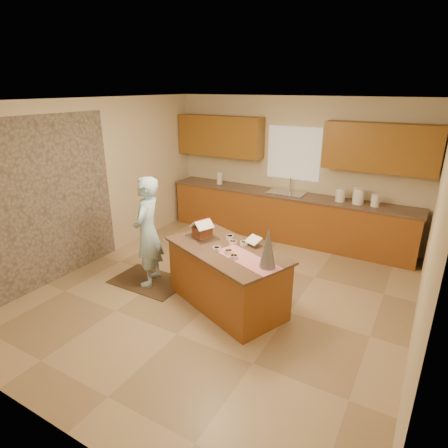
{
  "coord_description": "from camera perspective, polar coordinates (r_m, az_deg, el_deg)",
  "views": [
    {
      "loc": [
        2.41,
        -4.18,
        2.87
      ],
      "look_at": [
        -0.1,
        0.2,
        1.0
      ],
      "focal_mm": 30.02,
      "sensor_mm": 36.0,
      "label": 1
    }
  ],
  "objects": [
    {
      "name": "wall_left",
      "position": [
        6.63,
        -19.33,
        5.92
      ],
      "size": [
        5.5,
        5.5,
        0.0
      ],
      "primitive_type": "plane",
      "color": "beige",
      "rests_on": "floor"
    },
    {
      "name": "cookbook",
      "position": [
        5.05,
        4.51,
        -2.44
      ],
      "size": [
        0.25,
        0.22,
        0.09
      ],
      "primitive_type": "cube",
      "rotation": [
        -1.13,
        0.0,
        -0.39
      ],
      "color": "white",
      "rests_on": "island_top"
    },
    {
      "name": "island_top",
      "position": [
        4.97,
        0.44,
        -3.99
      ],
      "size": [
        1.93,
        1.48,
        0.04
      ],
      "primitive_type": "cube",
      "rotation": [
        0.0,
        0.0,
        -0.39
      ],
      "color": "brown",
      "rests_on": "island_base"
    },
    {
      "name": "island_base",
      "position": [
        5.16,
        0.43,
        -8.24
      ],
      "size": [
        1.83,
        1.38,
        0.8
      ],
      "primitive_type": "cube",
      "rotation": [
        0.0,
        0.0,
        -0.39
      ],
      "color": "brown",
      "rests_on": "floor"
    },
    {
      "name": "canister_b",
      "position": [
        6.96,
        19.8,
        4.01
      ],
      "size": [
        0.19,
        0.19,
        0.27
      ],
      "primitive_type": "cylinder",
      "color": "white",
      "rests_on": "back_counter_top"
    },
    {
      "name": "tinsel_tree",
      "position": [
        4.41,
        6.7,
        -3.63
      ],
      "size": [
        0.26,
        0.26,
        0.5
      ],
      "primitive_type": "cone",
      "rotation": [
        0.0,
        0.0,
        -0.39
      ],
      "color": "#A1A2AC",
      "rests_on": "island_top"
    },
    {
      "name": "boy",
      "position": [
        5.64,
        -11.55,
        -1.19
      ],
      "size": [
        0.57,
        0.7,
        1.66
      ],
      "primitive_type": "imported",
      "rotation": [
        0.0,
        0.0,
        -1.24
      ],
      "color": "#A7D3ED",
      "rests_on": "rug"
    },
    {
      "name": "paper_towel",
      "position": [
        7.91,
        -0.65,
        7.0
      ],
      "size": [
        0.12,
        0.12,
        0.25
      ],
      "primitive_type": "cylinder",
      "color": "white",
      "rests_on": "back_counter_top"
    },
    {
      "name": "back_counter_top",
      "position": [
        7.32,
        9.51,
        4.45
      ],
      "size": [
        4.85,
        0.63,
        0.04
      ],
      "primitive_type": "cube",
      "color": "brown",
      "rests_on": "back_counter_base"
    },
    {
      "name": "back_counter_base",
      "position": [
        7.46,
        9.31,
        1.05
      ],
      "size": [
        4.8,
        0.6,
        0.88
      ],
      "primitive_type": "cube",
      "color": "brown",
      "rests_on": "floor"
    },
    {
      "name": "rug",
      "position": [
        6.02,
        -11.35,
        -8.52
      ],
      "size": [
        1.13,
        0.73,
        0.01
      ],
      "primitive_type": "cube",
      "color": "black",
      "rests_on": "floor"
    },
    {
      "name": "table_runner",
      "position": [
        4.68,
        3.58,
        -5.38
      ],
      "size": [
        0.97,
        0.65,
        0.01
      ],
      "primitive_type": "cube",
      "rotation": [
        0.0,
        0.0,
        -0.39
      ],
      "color": "red",
      "rests_on": "island_top"
    },
    {
      "name": "faucet",
      "position": [
        7.45,
        10.08,
        5.95
      ],
      "size": [
        0.03,
        0.03,
        0.28
      ],
      "primitive_type": "cylinder",
      "color": "silver",
      "rests_on": "back_counter_top"
    },
    {
      "name": "upper_cabinet_right",
      "position": [
        6.87,
        22.74,
        10.68
      ],
      "size": [
        1.85,
        0.35,
        0.8
      ],
      "primitive_type": "cube",
      "color": "brown",
      "rests_on": "wall_back"
    },
    {
      "name": "upper_cabinet_left",
      "position": [
        7.89,
        -0.59,
        13.27
      ],
      "size": [
        1.85,
        0.35,
        0.8
      ],
      "primitive_type": "cube",
      "color": "brown",
      "rests_on": "wall_back"
    },
    {
      "name": "window_curtain",
      "position": [
        7.41,
        10.6,
        10.52
      ],
      "size": [
        1.05,
        0.03,
        1.0
      ],
      "primitive_type": "cube",
      "color": "white",
      "rests_on": "wall_back"
    },
    {
      "name": "gingerbread_house",
      "position": [
        5.27,
        -3.34,
        -0.97
      ],
      "size": [
        0.33,
        0.33,
        0.26
      ],
      "color": "maroon",
      "rests_on": "baking_tray"
    },
    {
      "name": "wall_back",
      "position": [
        7.49,
        10.54,
        8.29
      ],
      "size": [
        5.5,
        5.5,
        0.0
      ],
      "primitive_type": "plane",
      "color": "beige",
      "rests_on": "floor"
    },
    {
      "name": "stone_accent",
      "position": [
        6.16,
        -24.61,
        3.21
      ],
      "size": [
        0.0,
        2.5,
        2.5
      ],
      "primitive_type": "plane",
      "rotation": [
        1.57,
        0.0,
        1.57
      ],
      "color": "gray",
      "rests_on": "wall_left"
    },
    {
      "name": "sink",
      "position": [
        7.33,
        9.5,
        4.37
      ],
      "size": [
        0.7,
        0.45,
        0.12
      ],
      "primitive_type": "cube",
      "color": "silver",
      "rests_on": "back_counter_top"
    },
    {
      "name": "canister_c",
      "position": [
        6.93,
        22.08,
        3.37
      ],
      "size": [
        0.15,
        0.15,
        0.21
      ],
      "primitive_type": "cylinder",
      "color": "white",
      "rests_on": "back_counter_top"
    },
    {
      "name": "ceiling",
      "position": [
        4.83,
        -0.16,
        18.3
      ],
      "size": [
        5.5,
        5.5,
        0.0
      ],
      "primitive_type": "plane",
      "color": "silver",
      "rests_on": "floor"
    },
    {
      "name": "wall_front",
      "position": [
        3.19,
        -26.12,
        -10.46
      ],
      "size": [
        5.5,
        5.5,
        0.0
      ],
      "primitive_type": "plane",
      "color": "beige",
      "rests_on": "floor"
    },
    {
      "name": "candy_bowls",
      "position": [
        4.98,
        1.08,
        -3.43
      ],
      "size": [
        0.47,
        0.65,
        0.05
      ],
      "color": "green",
      "rests_on": "island_top"
    },
    {
      "name": "baking_tray",
      "position": [
        5.31,
        -3.32,
        -2.05
      ],
      "size": [
        0.51,
        0.45,
        0.02
      ],
      "primitive_type": "cube",
      "rotation": [
        0.0,
        0.0,
        -0.39
      ],
      "color": "silver",
      "rests_on": "island_top"
    },
    {
      "name": "wall_right",
      "position": [
        4.45,
        29.01,
        -2.35
      ],
      "size": [
        5.5,
        5.5,
        0.0
      ],
      "primitive_type": "plane",
      "color": "beige",
      "rests_on": "floor"
    },
    {
      "name": "canister_a",
      "position": [
        7.02,
        17.33,
        4.24
      ],
      "size": [
        0.17,
        0.17,
        0.23
      ],
      "primitive_type": "cylinder",
      "color": "white",
      "rests_on": "back_counter_top"
    },
    {
      "name": "floor",
      "position": [
        5.62,
        -0.13,
        -10.42
      ],
      "size": [
        5.5,
        5.5,
        0.0
      ],
      "primitive_type": "plane",
      "color": "tan",
      "rests_on": "ground"
    }
  ]
}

